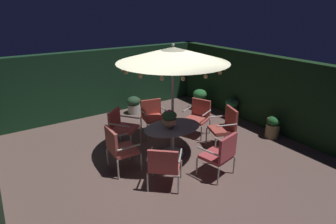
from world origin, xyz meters
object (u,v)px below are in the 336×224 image
object	(u,v)px
potted_plant_front_corner	(273,127)
potted_plant_left_near	(134,104)
patio_chair_west	(198,115)
patio_dining_table	(172,133)
patio_umbrella	(173,55)
centerpiece_planter	(169,118)
patio_chair_east	(119,146)
patio_chair_south	(221,153)
potted_plant_back_right	(232,107)
patio_chair_northeast	(121,125)
patio_chair_southeast	(164,164)
potted_plant_left_far	(200,98)
patio_chair_north	(153,114)
patio_chair_southwest	(225,125)

from	to	relation	value
potted_plant_front_corner	potted_plant_left_near	size ratio (longest dim) A/B	1.06
patio_chair_west	potted_plant_front_corner	xyz separation A→B (m)	(1.53, -1.32, -0.25)
patio_dining_table	patio_chair_west	size ratio (longest dim) A/B	1.46
patio_umbrella	potted_plant_front_corner	size ratio (longest dim) A/B	4.30
centerpiece_planter	patio_chair_east	bearing A→B (deg)	177.03
patio_chair_east	patio_chair_south	size ratio (longest dim) A/B	1.03
centerpiece_planter	patio_chair_east	distance (m)	1.32
potted_plant_back_right	potted_plant_left_near	world-z (taller)	potted_plant_back_right
patio_chair_northeast	patio_chair_southeast	xyz separation A→B (m)	(-0.07, -2.10, -0.03)
patio_chair_south	potted_plant_left_far	xyz separation A→B (m)	(2.32, 3.44, -0.18)
patio_chair_north	patio_chair_southeast	bearing A→B (deg)	-116.20
patio_chair_northeast	patio_chair_south	xyz separation A→B (m)	(1.12, -2.41, -0.01)
patio_chair_south	potted_plant_front_corner	xyz separation A→B (m)	(2.49, 0.56, -0.24)
patio_dining_table	potted_plant_front_corner	bearing A→B (deg)	-15.58
patio_chair_north	patio_chair_south	distance (m)	2.67
patio_chair_northeast	patio_chair_southwest	distance (m)	2.61
patio_chair_east	patio_chair_northeast	bearing A→B (deg)	62.64
patio_chair_southwest	patio_chair_north	bearing A→B (deg)	119.92
patio_dining_table	patio_chair_southwest	size ratio (longest dim) A/B	1.36
potted_plant_left_far	patio_chair_southwest	bearing A→B (deg)	-117.34
patio_umbrella	potted_plant_back_right	distance (m)	3.70
patio_chair_west	potted_plant_left_near	size ratio (longest dim) A/B	1.68
patio_chair_east	centerpiece_planter	bearing A→B (deg)	-2.97
patio_dining_table	patio_umbrella	xyz separation A→B (m)	(-0.00, 0.00, 1.84)
patio_chair_southeast	patio_chair_southwest	bearing A→B (deg)	14.58
patio_chair_northeast	patio_chair_west	distance (m)	2.14
patio_dining_table	patio_chair_south	world-z (taller)	patio_chair_south
patio_chair_south	patio_chair_west	distance (m)	2.11
potted_plant_front_corner	patio_chair_west	bearing A→B (deg)	139.22
patio_dining_table	potted_plant_left_near	distance (m)	3.03
patio_umbrella	patio_chair_east	world-z (taller)	patio_umbrella
patio_chair_south	potted_plant_left_near	distance (m)	4.33
potted_plant_front_corner	centerpiece_planter	bearing A→B (deg)	165.45
centerpiece_planter	potted_plant_left_far	size ratio (longest dim) A/B	0.66
centerpiece_planter	patio_chair_south	xyz separation A→B (m)	(0.39, -1.31, -0.43)
patio_chair_southwest	potted_plant_back_right	size ratio (longest dim) A/B	1.64
centerpiece_planter	potted_plant_left_near	distance (m)	3.14
patio_chair_southeast	potted_plant_left_far	world-z (taller)	patio_chair_southeast
patio_umbrella	patio_chair_southeast	distance (m)	2.31
patio_chair_northeast	patio_chair_southwest	xyz separation A→B (m)	(2.12, -1.53, 0.04)
patio_chair_northeast	patio_chair_southeast	bearing A→B (deg)	-91.82
patio_chair_southeast	patio_chair_south	world-z (taller)	patio_chair_south
patio_chair_south	potted_plant_left_near	size ratio (longest dim) A/B	1.70
patio_chair_east	potted_plant_back_right	world-z (taller)	patio_chair_east
potted_plant_front_corner	patio_chair_northeast	bearing A→B (deg)	152.83
patio_umbrella	patio_chair_southwest	world-z (taller)	patio_umbrella
patio_dining_table	patio_chair_east	xyz separation A→B (m)	(-1.37, 0.04, 0.03)
patio_chair_northeast	patio_chair_west	xyz separation A→B (m)	(2.08, -0.53, -0.01)
patio_chair_southeast	patio_chair_east	bearing A→B (deg)	113.95
potted_plant_back_right	potted_plant_left_far	bearing A→B (deg)	105.34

